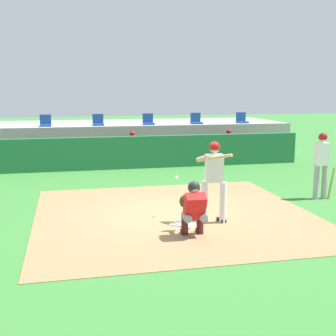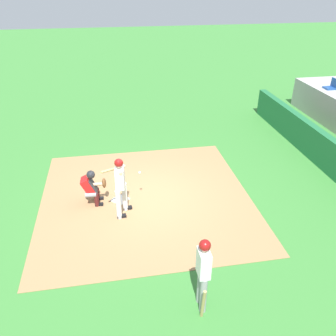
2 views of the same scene
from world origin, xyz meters
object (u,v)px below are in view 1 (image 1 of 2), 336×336
at_px(dugout_player_1, 230,145).
at_px(stadium_seat_4, 196,121).
at_px(home_plate, 183,224).
at_px(dugout_player_0, 133,147).
at_px(on_deck_batter, 322,161).
at_px(stadium_seat_5, 242,120).
at_px(stadium_seat_3, 148,121).
at_px(catcher_crouched, 193,207).
at_px(stadium_seat_2, 98,122).
at_px(batter_at_plate, 214,176).
at_px(stadium_seat_1, 46,123).

bearing_deg(dugout_player_1, stadium_seat_4, 112.43).
bearing_deg(stadium_seat_4, home_plate, -107.71).
xyz_separation_m(home_plate, dugout_player_0, (0.10, 8.14, 0.65)).
bearing_deg(on_deck_batter, stadium_seat_4, 96.16).
bearing_deg(stadium_seat_5, stadium_seat_3, 180.00).
distance_m(catcher_crouched, dugout_player_0, 8.92).
distance_m(on_deck_batter, stadium_seat_4, 8.77).
height_order(stadium_seat_2, stadium_seat_5, same).
relative_size(batter_at_plate, stadium_seat_2, 3.76).
xyz_separation_m(stadium_seat_1, stadium_seat_4, (6.50, 0.00, 0.00)).
xyz_separation_m(dugout_player_0, stadium_seat_3, (0.99, 2.03, 0.86)).
relative_size(catcher_crouched, dugout_player_1, 1.38).
relative_size(home_plate, stadium_seat_1, 0.92).
xyz_separation_m(stadium_seat_2, stadium_seat_3, (2.17, 0.00, 0.00)).
height_order(stadium_seat_2, stadium_seat_3, same).
xyz_separation_m(home_plate, stadium_seat_5, (5.42, 10.18, 1.51)).
xyz_separation_m(home_plate, stadium_seat_4, (3.25, 10.18, 1.51)).
relative_size(catcher_crouched, stadium_seat_1, 3.73).
relative_size(dugout_player_0, stadium_seat_1, 2.71).
xyz_separation_m(home_plate, catcher_crouched, (0.00, -0.78, 0.59)).
relative_size(batter_at_plate, stadium_seat_4, 3.76).
xyz_separation_m(home_plate, batter_at_plate, (0.69, 0.04, 1.01)).
bearing_deg(stadium_seat_4, catcher_crouched, -106.51).
relative_size(stadium_seat_1, stadium_seat_3, 1.00).
bearing_deg(home_plate, stadium_seat_5, 61.98).
bearing_deg(on_deck_batter, home_plate, -160.63).
bearing_deg(batter_at_plate, dugout_player_1, 67.24).
xyz_separation_m(batter_at_plate, stadium_seat_1, (-3.94, 10.14, 0.50)).
bearing_deg(batter_at_plate, stadium_seat_1, 111.24).
xyz_separation_m(home_plate, stadium_seat_2, (-1.08, 10.18, 1.51)).
bearing_deg(batter_at_plate, stadium_seat_2, 99.93).
bearing_deg(catcher_crouched, home_plate, 90.13).
distance_m(home_plate, stadium_seat_2, 10.35).
distance_m(dugout_player_0, stadium_seat_1, 4.01).
relative_size(stadium_seat_2, stadium_seat_4, 1.00).
distance_m(stadium_seat_3, stadium_seat_4, 2.17).
bearing_deg(stadium_seat_2, stadium_seat_1, 180.00).
bearing_deg(stadium_seat_1, dugout_player_1, -15.49).
distance_m(on_deck_batter, dugout_player_0, 7.83).
bearing_deg(dugout_player_0, catcher_crouched, -90.62).
height_order(home_plate, stadium_seat_2, stadium_seat_2).
height_order(dugout_player_0, dugout_player_1, same).
height_order(dugout_player_0, stadium_seat_1, stadium_seat_1).
height_order(on_deck_batter, dugout_player_1, on_deck_batter).
height_order(stadium_seat_1, stadium_seat_5, same).
distance_m(batter_at_plate, dugout_player_1, 8.79).
relative_size(on_deck_batter, stadium_seat_2, 3.72).
bearing_deg(stadium_seat_5, stadium_seat_1, 180.00).
bearing_deg(stadium_seat_5, home_plate, -118.02).
relative_size(home_plate, on_deck_batter, 0.25).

